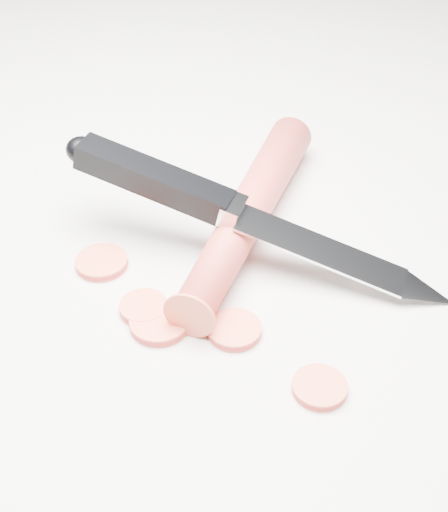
{
  "coord_description": "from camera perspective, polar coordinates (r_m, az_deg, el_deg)",
  "views": [
    {
      "loc": [
        -0.0,
        -0.38,
        0.32
      ],
      "look_at": [
        0.01,
        -0.02,
        0.02
      ],
      "focal_mm": 50.0,
      "sensor_mm": 36.0,
      "label": 1
    }
  ],
  "objects": [
    {
      "name": "ground",
      "position": [
        0.5,
        -1.68,
        0.09
      ],
      "size": [
        2.4,
        2.4,
        0.0
      ],
      "primitive_type": "plane",
      "color": "silver",
      "rests_on": "ground"
    },
    {
      "name": "carrot",
      "position": [
        0.51,
        1.98,
        3.59
      ],
      "size": [
        0.11,
        0.22,
        0.03
      ],
      "primitive_type": "cylinder",
      "rotation": [
        1.57,
        0.0,
        -0.4
      ],
      "color": "red",
      "rests_on": "ground"
    },
    {
      "name": "carrot_slice_0",
      "position": [
        0.44,
        0.83,
        -5.91
      ],
      "size": [
        0.03,
        0.03,
        0.01
      ],
      "primitive_type": "cylinder",
      "color": "#E95337",
      "rests_on": "ground"
    },
    {
      "name": "carrot_slice_1",
      "position": [
        0.41,
        7.66,
        -10.37
      ],
      "size": [
        0.03,
        0.03,
        0.01
      ],
      "primitive_type": "cylinder",
      "color": "#E95337",
      "rests_on": "ground"
    },
    {
      "name": "carrot_slice_2",
      "position": [
        0.49,
        -9.76,
        -0.5
      ],
      "size": [
        0.04,
        0.04,
        0.01
      ],
      "primitive_type": "cylinder",
      "color": "#E95337",
      "rests_on": "ground"
    },
    {
      "name": "carrot_slice_3",
      "position": [
        0.45,
        -5.18,
        -5.33
      ],
      "size": [
        0.04,
        0.04,
        0.01
      ],
      "primitive_type": "cylinder",
      "color": "#E95337",
      "rests_on": "ground"
    },
    {
      "name": "carrot_slice_4",
      "position": [
        0.46,
        -6.45,
        -4.13
      ],
      "size": [
        0.03,
        0.03,
        0.01
      ],
      "primitive_type": "cylinder",
      "color": "#E95337",
      "rests_on": "ground"
    },
    {
      "name": "kitchen_knife",
      "position": [
        0.48,
        2.48,
        3.28
      ],
      "size": [
        0.27,
        0.13,
        0.07
      ],
      "primitive_type": null,
      "color": "silver",
      "rests_on": "ground"
    }
  ]
}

